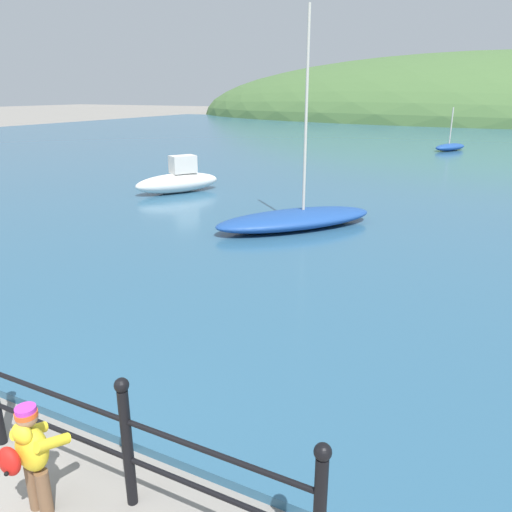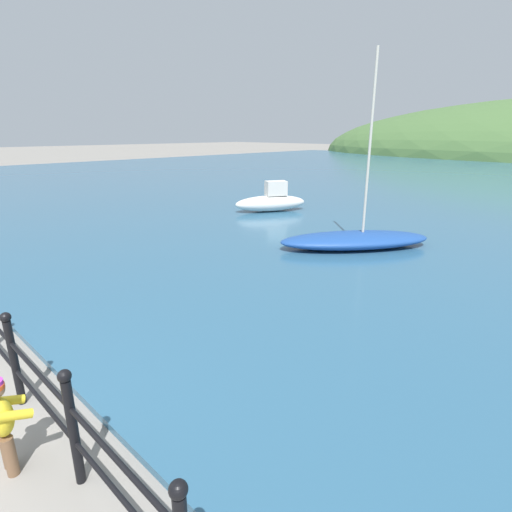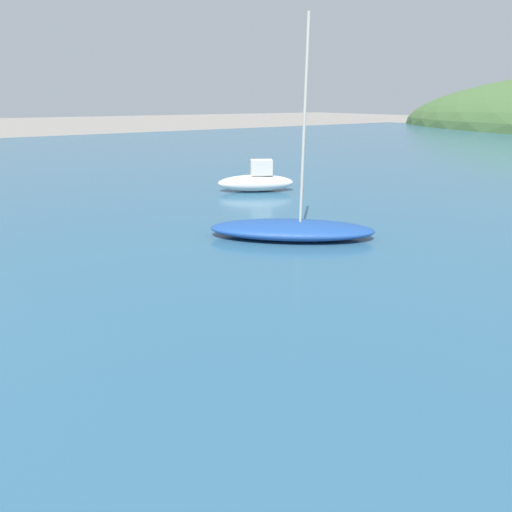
{
  "view_description": "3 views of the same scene",
  "coord_description": "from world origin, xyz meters",
  "px_view_note": "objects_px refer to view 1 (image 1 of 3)",
  "views": [
    {
      "loc": [
        3.76,
        -1.02,
        3.33
      ],
      "look_at": [
        0.4,
        5.54,
        0.88
      ],
      "focal_mm": 35.0,
      "sensor_mm": 36.0,
      "label": 1
    },
    {
      "loc": [
        4.55,
        0.49,
        3.16
      ],
      "look_at": [
        0.12,
        5.12,
        1.17
      ],
      "focal_mm": 28.0,
      "sensor_mm": 36.0,
      "label": 2
    },
    {
      "loc": [
        6.77,
        3.91,
        3.37
      ],
      "look_at": [
        1.92,
        7.14,
        1.11
      ],
      "focal_mm": 28.0,
      "sensor_mm": 36.0,
      "label": 3
    }
  ],
  "objects_px": {
    "child_in_coat": "(30,451)",
    "boat_white_sailboat": "(296,218)",
    "boat_mid_harbor": "(178,181)",
    "boat_far_left": "(450,147)"
  },
  "relations": [
    {
      "from": "child_in_coat",
      "to": "boat_white_sailboat",
      "type": "distance_m",
      "value": 9.13
    },
    {
      "from": "boat_mid_harbor",
      "to": "boat_white_sailboat",
      "type": "xyz_separation_m",
      "value": [
        5.26,
        -2.43,
        -0.15
      ]
    },
    {
      "from": "boat_mid_harbor",
      "to": "boat_far_left",
      "type": "distance_m",
      "value": 18.35
    },
    {
      "from": "boat_far_left",
      "to": "boat_white_sailboat",
      "type": "relative_size",
      "value": 0.51
    },
    {
      "from": "child_in_coat",
      "to": "boat_mid_harbor",
      "type": "distance_m",
      "value": 13.29
    },
    {
      "from": "child_in_coat",
      "to": "boat_white_sailboat",
      "type": "height_order",
      "value": "boat_white_sailboat"
    },
    {
      "from": "child_in_coat",
      "to": "boat_mid_harbor",
      "type": "height_order",
      "value": "boat_mid_harbor"
    },
    {
      "from": "child_in_coat",
      "to": "boat_white_sailboat",
      "type": "relative_size",
      "value": 0.2
    },
    {
      "from": "child_in_coat",
      "to": "boat_mid_harbor",
      "type": "xyz_separation_m",
      "value": [
        -6.76,
        11.44,
        -0.12
      ]
    },
    {
      "from": "boat_far_left",
      "to": "boat_white_sailboat",
      "type": "bearing_deg",
      "value": -93.64
    }
  ]
}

